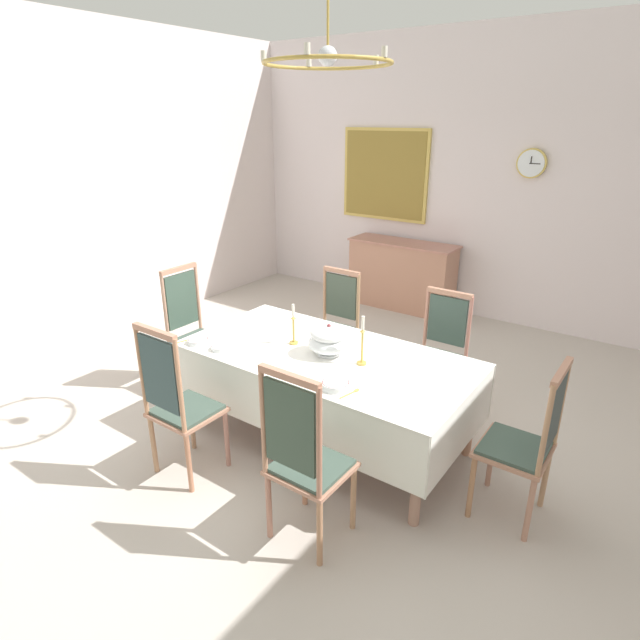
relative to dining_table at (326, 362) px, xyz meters
name	(u,v)px	position (x,y,z in m)	size (l,w,h in m)	color
ground	(326,440)	(0.00, 0.00, -0.70)	(6.81, 6.90, 0.04)	#BDB3A8
back_wall	(493,181)	(0.00, 3.48, 1.04)	(6.81, 0.08, 3.44)	silver
left_wall	(59,190)	(-3.44, 0.00, 1.04)	(0.08, 6.90, 3.44)	silver
dining_table	(326,362)	(0.00, 0.00, 0.00)	(2.21, 1.11, 0.76)	tan
tablecloth	(326,368)	(0.00, 0.00, -0.05)	(2.23, 1.13, 0.45)	white
chair_south_a	(178,402)	(-0.58, -0.97, -0.08)	(0.44, 0.42, 1.18)	tan
chair_north_a	(334,323)	(-0.58, 0.96, -0.12)	(0.44, 0.42, 1.08)	#B57461
chair_south_b	(304,457)	(0.52, -0.97, -0.08)	(0.44, 0.42, 1.20)	tan
chair_north_b	(439,351)	(0.52, 0.96, -0.12)	(0.44, 0.42, 1.07)	tan
chair_head_west	(193,329)	(-1.51, 0.00, -0.09)	(0.42, 0.44, 1.18)	#B4755A
chair_head_east	(527,441)	(1.51, 0.00, -0.11)	(0.42, 0.44, 1.11)	#B07D57
soup_tureen	(329,340)	(0.02, 0.00, 0.20)	(0.32, 0.32, 0.25)	white
candlestick_west	(294,328)	(-0.31, 0.00, 0.21)	(0.07, 0.07, 0.33)	gold
candlestick_east	(362,345)	(0.31, 0.00, 0.23)	(0.07, 0.07, 0.37)	gold
bowl_near_left	(336,384)	(0.36, -0.41, 0.10)	(0.19, 0.19, 0.05)	white
bowl_near_right	(198,341)	(-0.94, -0.44, 0.10)	(0.17, 0.17, 0.04)	white
bowl_far_left	(221,347)	(-0.70, -0.41, 0.10)	(0.16, 0.16, 0.03)	white
spoon_primary	(354,391)	(0.49, -0.39, 0.08)	(0.05, 0.18, 0.01)	gold
spoon_secondary	(192,338)	(-1.04, -0.41, 0.08)	(0.06, 0.17, 0.01)	gold
sideboard	(402,275)	(-0.97, 3.17, -0.23)	(1.44, 0.48, 0.90)	tan
mounted_clock	(532,163)	(0.44, 3.41, 1.26)	(0.33, 0.06, 0.33)	#D1B251
framed_painting	(385,175)	(-1.44, 3.42, 1.03)	(1.26, 0.05, 1.19)	#D1B251
chandelier	(328,62)	(0.00, 0.00, 2.07)	(0.83, 0.82, 0.66)	gold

